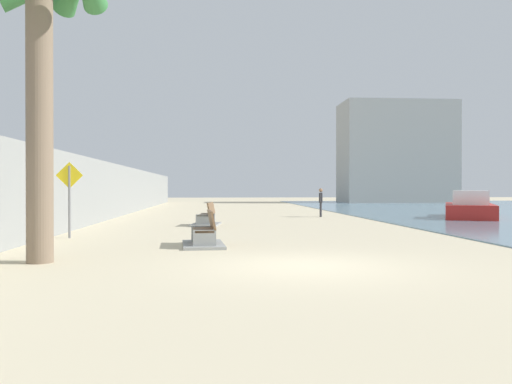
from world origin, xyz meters
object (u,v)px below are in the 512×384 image
object	(u,v)px
person_walking	(321,200)
bench_near	(204,238)
palm_tree	(40,15)
pedestrian_sign	(69,191)
boat_outer	(469,208)
bench_far	(206,220)

from	to	relation	value
person_walking	bench_near	bearing A→B (deg)	-113.37
palm_tree	person_walking	world-z (taller)	palm_tree
palm_tree	person_walking	size ratio (longest dim) A/B	4.50
person_walking	pedestrian_sign	bearing A→B (deg)	-132.14
bench_near	person_walking	bearing A→B (deg)	66.63
bench_near	boat_outer	bearing A→B (deg)	41.78
bench_near	bench_far	world-z (taller)	same
boat_outer	pedestrian_sign	world-z (taller)	pedestrian_sign
bench_far	pedestrian_sign	xyz separation A→B (m)	(-4.25, -5.40, 1.27)
palm_tree	bench_near	xyz separation A→B (m)	(3.41, 2.98, -5.03)
pedestrian_sign	person_walking	bearing A→B (deg)	47.86
person_walking	boat_outer	world-z (taller)	person_walking
palm_tree	bench_far	distance (m)	12.57
bench_far	person_walking	bearing A→B (deg)	44.79
palm_tree	boat_outer	distance (m)	23.25
bench_far	boat_outer	world-z (taller)	boat_outer
palm_tree	boat_outer	world-z (taller)	palm_tree
boat_outer	bench_near	bearing A→B (deg)	-138.22
bench_far	pedestrian_sign	distance (m)	6.99
bench_near	person_walking	world-z (taller)	person_walking
palm_tree	boat_outer	size ratio (longest dim) A/B	1.11
palm_tree	bench_near	bearing A→B (deg)	41.16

